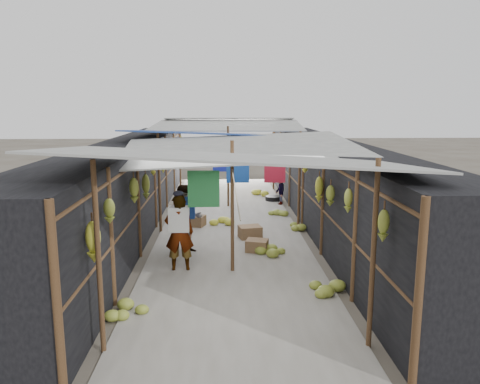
{
  "coord_description": "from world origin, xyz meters",
  "views": [
    {
      "loc": [
        -0.19,
        -5.85,
        3.27
      ],
      "look_at": [
        0.22,
        4.9,
        1.25
      ],
      "focal_mm": 35.0,
      "sensor_mm": 36.0,
      "label": 1
    }
  ],
  "objects": [
    {
      "name": "aisle_slab",
      "position": [
        0.0,
        6.5,
        0.01
      ],
      "size": [
        3.6,
        16.0,
        0.02
      ],
      "primitive_type": "cube",
      "color": "#9E998E",
      "rests_on": "ground"
    },
    {
      "name": "market_canopy",
      "position": [
        0.03,
        6.83,
        2.4
      ],
      "size": [
        5.62,
        15.2,
        2.77
      ],
      "color": "brown",
      "rests_on": "ground"
    },
    {
      "name": "crate_mid",
      "position": [
        0.58,
        4.22,
        0.14
      ],
      "size": [
        0.55,
        0.49,
        0.28
      ],
      "primitive_type": "cube",
      "rotation": [
        0.0,
        0.0,
        -0.26
      ],
      "color": "brown",
      "rests_on": "ground"
    },
    {
      "name": "shopper_blue",
      "position": [
        -1.0,
        4.24,
        0.77
      ],
      "size": [
        0.89,
        0.79,
        1.54
      ],
      "primitive_type": "imported",
      "rotation": [
        0.0,
        0.0,
        0.32
      ],
      "color": "navy",
      "rests_on": "ground"
    },
    {
      "name": "hanging_bananas",
      "position": [
        -0.21,
        6.36,
        1.64
      ],
      "size": [
        3.95,
        13.65,
        0.85
      ],
      "color": "gold",
      "rests_on": "ground"
    },
    {
      "name": "vendor_seated",
      "position": [
        1.7,
        9.21,
        0.52
      ],
      "size": [
        0.46,
        0.71,
        1.03
      ],
      "primitive_type": "imported",
      "rotation": [
        0.0,
        0.0,
        -1.45
      ],
      "color": "#4E4744",
      "rests_on": "ground"
    },
    {
      "name": "black_basin",
      "position": [
        1.56,
        9.85,
        0.08
      ],
      "size": [
        0.55,
        0.55,
        0.17
      ],
      "primitive_type": "cylinder",
      "color": "black",
      "rests_on": "ground"
    },
    {
      "name": "vendor_elderly",
      "position": [
        -1.05,
        3.11,
        0.78
      ],
      "size": [
        0.59,
        0.4,
        1.55
      ],
      "primitive_type": "imported",
      "rotation": [
        0.0,
        0.0,
        3.2
      ],
      "color": "white",
      "rests_on": "ground"
    },
    {
      "name": "crate_near",
      "position": [
        0.49,
        5.3,
        0.16
      ],
      "size": [
        0.61,
        0.53,
        0.32
      ],
      "primitive_type": "cube",
      "rotation": [
        0.0,
        0.0,
        0.21
      ],
      "color": "brown",
      "rests_on": "ground"
    },
    {
      "name": "stall_right",
      "position": [
        2.7,
        6.5,
        1.15
      ],
      "size": [
        1.4,
        15.0,
        2.3
      ],
      "primitive_type": "cube",
      "color": "black",
      "rests_on": "ground"
    },
    {
      "name": "floor_bananas",
      "position": [
        0.62,
        6.22,
        0.15
      ],
      "size": [
        3.97,
        10.31,
        0.36
      ],
      "color": "olive",
      "rests_on": "ground"
    },
    {
      "name": "crate_back",
      "position": [
        -0.92,
        6.52,
        0.15
      ],
      "size": [
        0.58,
        0.52,
        0.3
      ],
      "primitive_type": "cube",
      "rotation": [
        0.0,
        0.0,
        -0.33
      ],
      "color": "brown",
      "rests_on": "ground"
    },
    {
      "name": "stall_left",
      "position": [
        -2.7,
        6.5,
        1.15
      ],
      "size": [
        1.4,
        15.0,
        2.3
      ],
      "primitive_type": "cube",
      "color": "black",
      "rests_on": "ground"
    },
    {
      "name": "ground",
      "position": [
        0.0,
        0.0,
        0.0
      ],
      "size": [
        80.0,
        80.0,
        0.0
      ],
      "primitive_type": "plane",
      "color": "#6B6356",
      "rests_on": "ground"
    }
  ]
}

